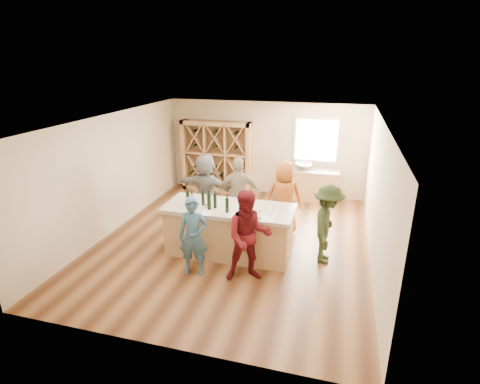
% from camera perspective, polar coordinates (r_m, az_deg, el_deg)
% --- Properties ---
extents(floor, '(6.00, 7.00, 0.10)m').
position_cam_1_polar(floor, '(8.77, -0.99, -7.76)').
color(floor, brown).
rests_on(floor, ground).
extents(ceiling, '(6.00, 7.00, 0.10)m').
position_cam_1_polar(ceiling, '(7.86, -1.11, 11.32)').
color(ceiling, white).
rests_on(ceiling, ground).
extents(wall_back, '(6.00, 0.10, 2.80)m').
position_cam_1_polar(wall_back, '(11.52, 3.97, 6.69)').
color(wall_back, '#CAB592').
rests_on(wall_back, ground).
extents(wall_front, '(6.00, 0.10, 2.80)m').
position_cam_1_polar(wall_front, '(5.19, -12.35, -10.94)').
color(wall_front, '#CAB592').
rests_on(wall_front, ground).
extents(wall_left, '(0.10, 7.00, 2.80)m').
position_cam_1_polar(wall_left, '(9.49, -19.03, 2.74)').
color(wall_left, '#CAB592').
rests_on(wall_left, ground).
extents(wall_right, '(0.10, 7.00, 2.80)m').
position_cam_1_polar(wall_right, '(7.94, 20.57, -0.69)').
color(wall_right, '#CAB592').
rests_on(wall_right, ground).
extents(window_frame, '(1.30, 0.06, 1.30)m').
position_cam_1_polar(window_frame, '(11.18, 11.55, 7.76)').
color(window_frame, white).
rests_on(window_frame, wall_back).
extents(window_pane, '(1.18, 0.01, 1.18)m').
position_cam_1_polar(window_pane, '(11.14, 11.53, 7.73)').
color(window_pane, white).
rests_on(window_pane, wall_back).
extents(wine_rack, '(2.20, 0.45, 2.20)m').
position_cam_1_polar(wine_rack, '(11.71, -3.58, 5.40)').
color(wine_rack, tan).
rests_on(wine_rack, floor).
extents(back_counter_base, '(1.60, 0.58, 0.86)m').
position_cam_1_polar(back_counter_base, '(11.27, 10.48, 0.96)').
color(back_counter_base, tan).
rests_on(back_counter_base, floor).
extents(back_counter_top, '(1.70, 0.62, 0.06)m').
position_cam_1_polar(back_counter_top, '(11.13, 10.62, 3.20)').
color(back_counter_top, '#B1A490').
rests_on(back_counter_top, back_counter_base).
extents(sink, '(0.54, 0.54, 0.19)m').
position_cam_1_polar(sink, '(11.11, 9.64, 3.90)').
color(sink, silver).
rests_on(sink, back_counter_top).
extents(faucet, '(0.02, 0.02, 0.30)m').
position_cam_1_polar(faucet, '(11.27, 9.75, 4.42)').
color(faucet, silver).
rests_on(faucet, back_counter_top).
extents(tasting_counter_base, '(2.60, 1.00, 1.00)m').
position_cam_1_polar(tasting_counter_base, '(8.04, -1.62, -6.07)').
color(tasting_counter_base, tan).
rests_on(tasting_counter_base, floor).
extents(tasting_counter_top, '(2.72, 1.12, 0.08)m').
position_cam_1_polar(tasting_counter_top, '(7.82, -1.66, -2.52)').
color(tasting_counter_top, '#B1A490').
rests_on(tasting_counter_top, tasting_counter_base).
extents(wine_bottle_a, '(0.09, 0.09, 0.31)m').
position_cam_1_polar(wine_bottle_a, '(7.92, -7.94, -0.91)').
color(wine_bottle_a, black).
rests_on(wine_bottle_a, tasting_counter_top).
extents(wine_bottle_b, '(0.08, 0.08, 0.27)m').
position_cam_1_polar(wine_bottle_b, '(7.74, -7.28, -1.53)').
color(wine_bottle_b, black).
rests_on(wine_bottle_b, tasting_counter_top).
extents(wine_bottle_c, '(0.08, 0.08, 0.27)m').
position_cam_1_polar(wine_bottle_c, '(7.88, -5.65, -1.05)').
color(wine_bottle_c, black).
rests_on(wine_bottle_c, tasting_counter_top).
extents(wine_bottle_d, '(0.08, 0.08, 0.32)m').
position_cam_1_polar(wine_bottle_d, '(7.64, -4.73, -1.54)').
color(wine_bottle_d, black).
rests_on(wine_bottle_d, tasting_counter_top).
extents(wine_bottle_e, '(0.08, 0.08, 0.29)m').
position_cam_1_polar(wine_bottle_e, '(7.71, -3.82, -1.40)').
color(wine_bottle_e, black).
rests_on(wine_bottle_e, tasting_counter_top).
extents(wine_glass_a, '(0.08, 0.08, 0.20)m').
position_cam_1_polar(wine_glass_a, '(7.50, -5.22, -2.45)').
color(wine_glass_a, white).
rests_on(wine_glass_a, tasting_counter_top).
extents(wine_glass_c, '(0.08, 0.08, 0.19)m').
position_cam_1_polar(wine_glass_c, '(7.20, 2.94, -3.43)').
color(wine_glass_c, white).
rests_on(wine_glass_c, tasting_counter_top).
extents(wine_glass_d, '(0.08, 0.08, 0.19)m').
position_cam_1_polar(wine_glass_d, '(7.55, 1.73, -2.27)').
color(wine_glass_d, white).
rests_on(wine_glass_d, tasting_counter_top).
extents(wine_glass_e, '(0.08, 0.08, 0.17)m').
position_cam_1_polar(wine_glass_e, '(7.33, 4.90, -3.11)').
color(wine_glass_e, white).
rests_on(wine_glass_e, tasting_counter_top).
extents(tasting_menu_a, '(0.25, 0.31, 0.00)m').
position_cam_1_polar(tasting_menu_a, '(7.53, -5.14, -3.16)').
color(tasting_menu_a, white).
rests_on(tasting_menu_a, tasting_counter_top).
extents(tasting_menu_b, '(0.26, 0.32, 0.00)m').
position_cam_1_polar(tasting_menu_b, '(7.39, -0.57, -3.56)').
color(tasting_menu_b, white).
rests_on(tasting_menu_b, tasting_counter_top).
extents(tasting_menu_c, '(0.28, 0.35, 0.00)m').
position_cam_1_polar(tasting_menu_c, '(7.24, 4.21, -4.12)').
color(tasting_menu_c, white).
rests_on(tasting_menu_c, tasting_counter_top).
extents(person_near_left, '(0.64, 0.51, 1.58)m').
position_cam_1_polar(person_near_left, '(7.25, -7.11, -6.72)').
color(person_near_left, '#335972').
rests_on(person_near_left, floor).
extents(person_near_right, '(0.98, 0.74, 1.78)m').
position_cam_1_polar(person_near_right, '(6.97, 1.33, -6.81)').
color(person_near_right, '#590F14').
rests_on(person_near_right, floor).
extents(person_server, '(0.54, 1.10, 1.67)m').
position_cam_1_polar(person_server, '(7.79, 13.12, -4.82)').
color(person_server, '#263319').
rests_on(person_server, floor).
extents(person_far_mid, '(1.16, 0.78, 1.81)m').
position_cam_1_polar(person_far_mid, '(9.00, -0.15, -0.36)').
color(person_far_mid, gray).
rests_on(person_far_mid, floor).
extents(person_far_right, '(0.95, 0.69, 1.78)m').
position_cam_1_polar(person_far_right, '(8.90, 6.71, -0.86)').
color(person_far_right, '#994C19').
rests_on(person_far_right, floor).
extents(person_far_left, '(1.74, 0.83, 1.80)m').
position_cam_1_polar(person_far_left, '(9.45, -5.20, 0.50)').
color(person_far_left, slate).
rests_on(person_far_left, floor).
extents(wine_bottle_f, '(0.07, 0.07, 0.30)m').
position_cam_1_polar(wine_bottle_f, '(7.47, -1.97, -2.05)').
color(wine_bottle_f, black).
rests_on(wine_bottle_f, tasting_counter_top).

